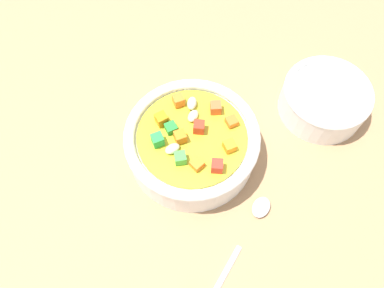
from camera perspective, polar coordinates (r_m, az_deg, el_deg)
ground_plane at (r=55.32cm, az=0.00°, el=-1.89°), size 140.00×140.00×2.00cm
soup_bowl_main at (r=51.46cm, az=-0.00°, el=0.18°), size 18.50×18.50×7.07cm
spoon at (r=50.06cm, az=7.66°, el=-14.90°), size 15.96×13.18×1.08cm
side_bowl_small at (r=59.42cm, az=19.75°, el=6.54°), size 13.07×13.07×5.21cm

